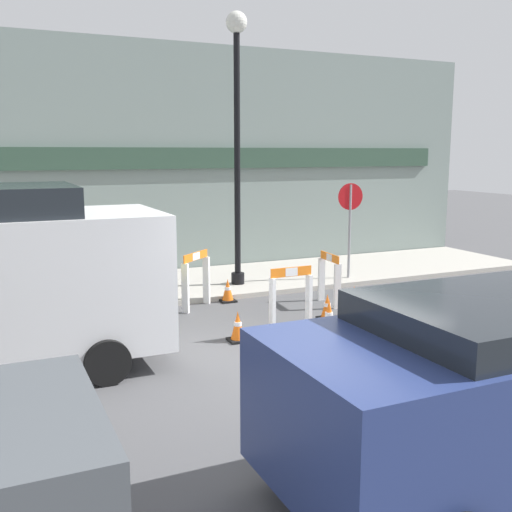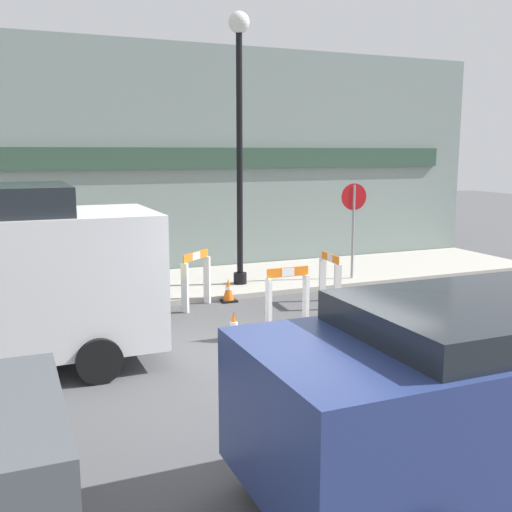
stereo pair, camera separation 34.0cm
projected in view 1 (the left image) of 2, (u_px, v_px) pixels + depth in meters
The scene contains 16 objects.
ground_plane at pixel (312, 383), 7.74m from camera, with size 60.00×60.00×0.00m, color #4C4C4F.
sidewalk_slab at pixel (175, 285), 13.16m from camera, with size 18.00×3.10×0.10m.
storefront_facade at pixel (152, 160), 14.15m from camera, with size 18.00×0.22×5.50m.
streetlamp_post at pixel (237, 114), 12.47m from camera, with size 0.44×0.44×5.67m.
stop_sign at pixel (350, 215), 13.49m from camera, with size 0.60×0.09×2.15m.
barricade_0 at pixel (329, 277), 11.64m from camera, with size 0.19×0.76×1.01m.
barricade_1 at pixel (196, 278), 11.35m from camera, with size 0.73×0.66×1.08m.
barricade_2 at pixel (291, 300), 9.62m from camera, with size 0.73×0.15×1.13m.
traffic_cone_0 at pixel (228, 291), 11.89m from camera, with size 0.30×0.30×0.46m.
traffic_cone_1 at pixel (349, 314), 10.17m from camera, with size 0.30×0.30×0.48m.
traffic_cone_2 at pixel (238, 327), 9.40m from camera, with size 0.30×0.30×0.49m.
traffic_cone_3 at pixel (329, 318), 9.69m from camera, with size 0.30×0.30×0.61m.
traffic_cone_4 at pixel (327, 308), 10.63m from camera, with size 0.30×0.30×0.46m.
traffic_cone_5 at pixel (354, 302), 10.75m from camera, with size 0.30×0.30×0.58m.
person_worker at pixel (156, 269), 10.63m from camera, with size 0.43×0.43×1.67m.
parked_car_1 at pixel (499, 381), 5.23m from camera, with size 4.15×2.01×1.72m.
Camera 1 is at (-3.70, -6.39, 2.95)m, focal length 42.00 mm.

